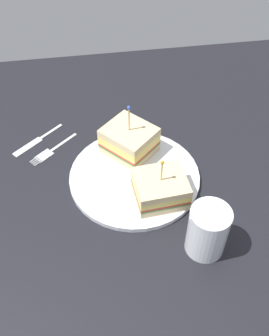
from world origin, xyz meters
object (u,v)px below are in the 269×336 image
object	(u,v)px
sandwich_half_back	(129,140)
plate	(134,177)
sandwich_half_front	(160,189)
drink_glass	(207,233)
knife	(36,141)
fork	(50,152)

from	to	relation	value
sandwich_half_back	plate	bearing A→B (deg)	0.73
sandwich_half_front	drink_glass	world-z (taller)	sandwich_half_front
drink_glass	knife	bearing A→B (deg)	-136.96
plate	knife	world-z (taller)	plate
sandwich_half_front	knife	xyz separation A→B (cm)	(-19.94, -23.34, -3.35)
sandwich_half_back	fork	bearing A→B (deg)	-100.36
drink_glass	fork	xyz separation A→B (cm)	(-27.26, -25.97, -4.06)
sandwich_half_back	drink_glass	xyz separation A→B (cm)	(24.24, 9.46, 0.34)
plate	drink_glass	bearing A→B (deg)	28.51
sandwich_half_front	sandwich_half_back	size ratio (longest dim) A/B	0.77
plate	sandwich_half_back	bearing A→B (deg)	-179.27
plate	sandwich_half_back	size ratio (longest dim) A/B	2.01
plate	sandwich_half_front	world-z (taller)	sandwich_half_front
sandwich_half_front	knife	distance (cm)	30.88
sandwich_half_back	knife	xyz separation A→B (cm)	(-6.71, -19.44, -3.72)
plate	knife	xyz separation A→B (cm)	(-13.69, -19.53, -0.33)
sandwich_half_front	sandwich_half_back	bearing A→B (deg)	-163.57
sandwich_half_front	sandwich_half_back	distance (cm)	13.79
knife	sandwich_half_front	bearing A→B (deg)	49.50
fork	drink_glass	bearing A→B (deg)	43.61
sandwich_half_front	sandwich_half_back	xyz separation A→B (cm)	(-13.22, -3.90, 0.37)
sandwich_half_back	knife	world-z (taller)	sandwich_half_back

